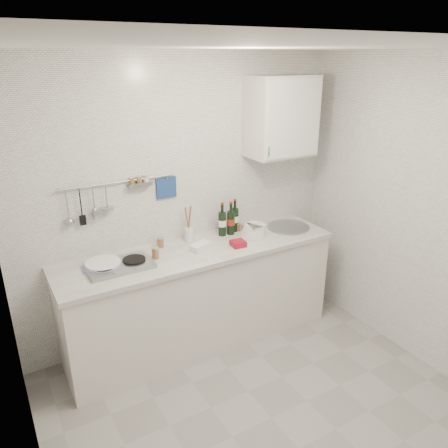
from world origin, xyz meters
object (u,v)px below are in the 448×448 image
wine_bottles (229,218)px  plate_stack_sink (254,230)px  wall_cabinet (281,116)px  utensil_crock (189,233)px  plate_stack_hob (102,266)px

wine_bottles → plate_stack_sink: bearing=-41.7°
wall_cabinet → wine_bottles: 1.01m
plate_stack_sink → wine_bottles: size_ratio=0.81×
wine_bottles → utensil_crock: utensil_crock is taller
utensil_crock → plate_stack_sink: bearing=-18.1°
wine_bottles → plate_stack_hob: bearing=-174.4°
wall_cabinet → plate_stack_sink: bearing=-162.2°
wall_cabinet → wine_bottles: size_ratio=2.26×
wall_cabinet → utensil_crock: size_ratio=2.14×
wall_cabinet → utensil_crock: wall_cabinet is taller
wine_bottles → utensil_crock: size_ratio=0.95×
plate_stack_sink → utensil_crock: bearing=161.9°
wall_cabinet → plate_stack_sink: wall_cabinet is taller
plate_stack_sink → wall_cabinet: bearing=17.8°
plate_stack_hob → wine_bottles: size_ratio=0.96×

